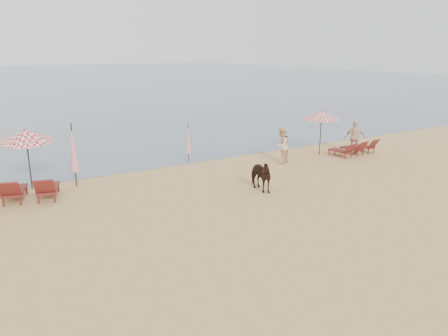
{
  "coord_description": "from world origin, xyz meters",
  "views": [
    {
      "loc": [
        -8.3,
        -8.64,
        5.49
      ],
      "look_at": [
        0.0,
        5.0,
        1.1
      ],
      "focal_mm": 35.0,
      "sensor_mm": 36.0,
      "label": 1
    }
  ],
  "objects_px": {
    "lounger_cluster_right": "(355,148)",
    "beachgoer_right_a": "(282,145)",
    "umbrella_closed_left": "(73,148)",
    "beachgoer_right_b": "(355,137)",
    "umbrella_open_right": "(322,115)",
    "umbrella_closed_right": "(188,139)",
    "lounger_cluster_left": "(13,190)",
    "umbrella_open_left_b": "(26,135)",
    "cow": "(259,175)"
  },
  "relations": [
    {
      "from": "lounger_cluster_left",
      "to": "umbrella_closed_left",
      "type": "relative_size",
      "value": 1.3
    },
    {
      "from": "umbrella_open_left_b",
      "to": "cow",
      "type": "height_order",
      "value": "umbrella_open_left_b"
    },
    {
      "from": "umbrella_closed_left",
      "to": "umbrella_closed_right",
      "type": "xyz_separation_m",
      "value": [
        5.69,
        1.04,
        -0.4
      ]
    },
    {
      "from": "lounger_cluster_right",
      "to": "cow",
      "type": "relative_size",
      "value": 1.67
    },
    {
      "from": "lounger_cluster_right",
      "to": "umbrella_closed_left",
      "type": "xyz_separation_m",
      "value": [
        -14.03,
        2.05,
        1.25
      ]
    },
    {
      "from": "beachgoer_right_a",
      "to": "beachgoer_right_b",
      "type": "distance_m",
      "value": 4.63
    },
    {
      "from": "lounger_cluster_right",
      "to": "umbrella_open_right",
      "type": "relative_size",
      "value": 1.09
    },
    {
      "from": "umbrella_open_left_b",
      "to": "beachgoer_right_b",
      "type": "distance_m",
      "value": 16.01
    },
    {
      "from": "umbrella_closed_left",
      "to": "lounger_cluster_left",
      "type": "bearing_deg",
      "value": -162.15
    },
    {
      "from": "umbrella_closed_left",
      "to": "beachgoer_right_b",
      "type": "relative_size",
      "value": 1.47
    },
    {
      "from": "lounger_cluster_right",
      "to": "umbrella_closed_left",
      "type": "relative_size",
      "value": 0.97
    },
    {
      "from": "cow",
      "to": "beachgoer_right_a",
      "type": "xyz_separation_m",
      "value": [
        3.45,
        2.92,
        0.26
      ]
    },
    {
      "from": "lounger_cluster_right",
      "to": "umbrella_closed_right",
      "type": "height_order",
      "value": "umbrella_closed_right"
    },
    {
      "from": "lounger_cluster_right",
      "to": "umbrella_open_left_b",
      "type": "relative_size",
      "value": 1.01
    },
    {
      "from": "lounger_cluster_left",
      "to": "umbrella_open_right",
      "type": "distance_m",
      "value": 14.95
    },
    {
      "from": "umbrella_closed_right",
      "to": "cow",
      "type": "distance_m",
      "value": 5.44
    },
    {
      "from": "lounger_cluster_left",
      "to": "beachgoer_right_b",
      "type": "bearing_deg",
      "value": 12.81
    },
    {
      "from": "lounger_cluster_right",
      "to": "beachgoer_right_a",
      "type": "relative_size",
      "value": 1.41
    },
    {
      "from": "umbrella_closed_left",
      "to": "beachgoer_right_b",
      "type": "distance_m",
      "value": 14.29
    },
    {
      "from": "umbrella_open_right",
      "to": "beachgoer_right_a",
      "type": "xyz_separation_m",
      "value": [
        -2.9,
        -0.38,
        -1.2
      ]
    },
    {
      "from": "lounger_cluster_left",
      "to": "beachgoer_right_a",
      "type": "bearing_deg",
      "value": 13.46
    },
    {
      "from": "umbrella_closed_right",
      "to": "beachgoer_right_b",
      "type": "relative_size",
      "value": 1.1
    },
    {
      "from": "umbrella_closed_left",
      "to": "beachgoer_right_b",
      "type": "bearing_deg",
      "value": -7.55
    },
    {
      "from": "cow",
      "to": "umbrella_open_left_b",
      "type": "bearing_deg",
      "value": 150.4
    },
    {
      "from": "umbrella_closed_left",
      "to": "cow",
      "type": "relative_size",
      "value": 1.72
    },
    {
      "from": "umbrella_closed_right",
      "to": "beachgoer_right_a",
      "type": "xyz_separation_m",
      "value": [
        3.84,
        -2.48,
        -0.31
      ]
    },
    {
      "from": "umbrella_closed_right",
      "to": "lounger_cluster_left",
      "type": "bearing_deg",
      "value": -167.32
    },
    {
      "from": "beachgoer_right_a",
      "to": "umbrella_closed_left",
      "type": "bearing_deg",
      "value": -34.51
    },
    {
      "from": "lounger_cluster_left",
      "to": "umbrella_closed_left",
      "type": "xyz_separation_m",
      "value": [
        2.43,
        0.78,
        1.16
      ]
    },
    {
      "from": "umbrella_open_left_b",
      "to": "beachgoer_right_b",
      "type": "xyz_separation_m",
      "value": [
        15.76,
        -2.48,
        -1.3
      ]
    },
    {
      "from": "lounger_cluster_right",
      "to": "umbrella_closed_right",
      "type": "relative_size",
      "value": 1.29
    },
    {
      "from": "umbrella_open_left_b",
      "to": "umbrella_closed_right",
      "type": "bearing_deg",
      "value": 8.27
    },
    {
      "from": "umbrella_closed_right",
      "to": "umbrella_open_left_b",
      "type": "bearing_deg",
      "value": -176.57
    },
    {
      "from": "lounger_cluster_right",
      "to": "umbrella_open_left_b",
      "type": "bearing_deg",
      "value": 165.95
    },
    {
      "from": "cow",
      "to": "umbrella_open_right",
      "type": "bearing_deg",
      "value": 30.61
    },
    {
      "from": "lounger_cluster_right",
      "to": "umbrella_open_right",
      "type": "bearing_deg",
      "value": 143.82
    },
    {
      "from": "umbrella_open_right",
      "to": "beachgoer_right_b",
      "type": "height_order",
      "value": "umbrella_open_right"
    },
    {
      "from": "beachgoer_right_b",
      "to": "lounger_cluster_right",
      "type": "bearing_deg",
      "value": 91.97
    },
    {
      "from": "lounger_cluster_right",
      "to": "umbrella_closed_left",
      "type": "height_order",
      "value": "umbrella_closed_left"
    },
    {
      "from": "umbrella_closed_left",
      "to": "beachgoer_right_a",
      "type": "distance_m",
      "value": 9.67
    },
    {
      "from": "cow",
      "to": "beachgoer_right_b",
      "type": "distance_m",
      "value": 8.44
    },
    {
      "from": "umbrella_open_right",
      "to": "umbrella_closed_right",
      "type": "height_order",
      "value": "umbrella_open_right"
    },
    {
      "from": "lounger_cluster_left",
      "to": "umbrella_open_left_b",
      "type": "height_order",
      "value": "umbrella_open_left_b"
    },
    {
      "from": "lounger_cluster_left",
      "to": "cow",
      "type": "relative_size",
      "value": 2.23
    },
    {
      "from": "umbrella_closed_right",
      "to": "beachgoer_right_b",
      "type": "bearing_deg",
      "value": -19.04
    },
    {
      "from": "lounger_cluster_left",
      "to": "umbrella_closed_right",
      "type": "bearing_deg",
      "value": 29.26
    },
    {
      "from": "cow",
      "to": "beachgoer_right_a",
      "type": "relative_size",
      "value": 0.85
    },
    {
      "from": "umbrella_open_right",
      "to": "umbrella_closed_right",
      "type": "distance_m",
      "value": 7.12
    },
    {
      "from": "umbrella_open_right",
      "to": "umbrella_open_left_b",
      "type": "bearing_deg",
      "value": 167.8
    },
    {
      "from": "umbrella_open_right",
      "to": "cow",
      "type": "distance_m",
      "value": 7.3
    }
  ]
}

